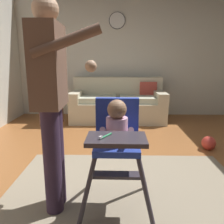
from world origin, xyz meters
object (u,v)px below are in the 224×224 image
Objects in this scene: side_table at (51,105)px; high_chair at (117,134)px; toy_ball at (139,138)px; adult_standing at (51,97)px; toy_ball_second at (209,143)px; couch at (118,104)px; sippy_cup at (49,95)px; wall_clock at (117,21)px.

high_chair is at bearing -63.71° from side_table.
high_chair is 5.60× the size of toy_ball.
adult_standing is 8.64× the size of toy_ball_second.
toy_ball_second is at bearing 37.72° from couch.
adult_standing is 3.19× the size of side_table.
toy_ball_second is at bearing -26.28° from sippy_cup.
side_table is at bearing 104.48° from adult_standing.
wall_clock is (0.50, 3.38, 1.08)m from adult_standing.
side_table is (-0.75, 2.56, -0.56)m from adult_standing.
side_table is 2.22m from wall_clock.
adult_standing is 2.70m from sippy_cup.
wall_clock is (-0.34, 1.87, 1.94)m from toy_ball.
sippy_cup is (-1.29, 2.54, -0.07)m from high_chair.
toy_ball is at bearing -79.77° from wall_clock.
toy_ball is 0.96m from toy_ball_second.
high_chair is (-0.03, -2.88, 0.30)m from couch.
side_table is at bearing -153.01° from high_chair.
adult_standing is at bearing -87.42° from high_chair.
wall_clock is (-0.03, 0.48, 1.69)m from couch.
adult_standing is at bearing -119.08° from toy_ball.
wall_clock is (1.26, 0.82, 1.64)m from side_table.
couch is 1.13× the size of adult_standing.
sippy_cup is (-1.32, -0.34, 0.24)m from couch.
high_chair reaches higher than couch.
side_table is 1.51× the size of wall_clock.
adult_standing reaches higher than toy_ball_second.
sippy_cup is at bearing 180.00° from side_table.
high_chair is at bearing -134.83° from toy_ball_second.
wall_clock reaches higher than toy_ball_second.
high_chair is at bearing -0.05° from adult_standing.
side_table is (-1.28, -0.34, 0.05)m from couch.
couch is 5.46× the size of wall_clock.
toy_ball_second is (1.27, 1.28, -0.54)m from high_chair.
couch is 11.36× the size of toy_ball.
couch is at bearing 102.49° from toy_ball.
toy_ball_second is at bearing -12.94° from toy_ball.
sippy_cup is at bearing 105.20° from adult_standing.
sippy_cup reaches higher than toy_ball_second.
toy_ball is 0.48× the size of wall_clock.
side_table is at bearing -146.93° from wall_clock.
side_table is (-1.59, 1.05, 0.30)m from toy_ball.
toy_ball_second is 1.92× the size of sippy_cup.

